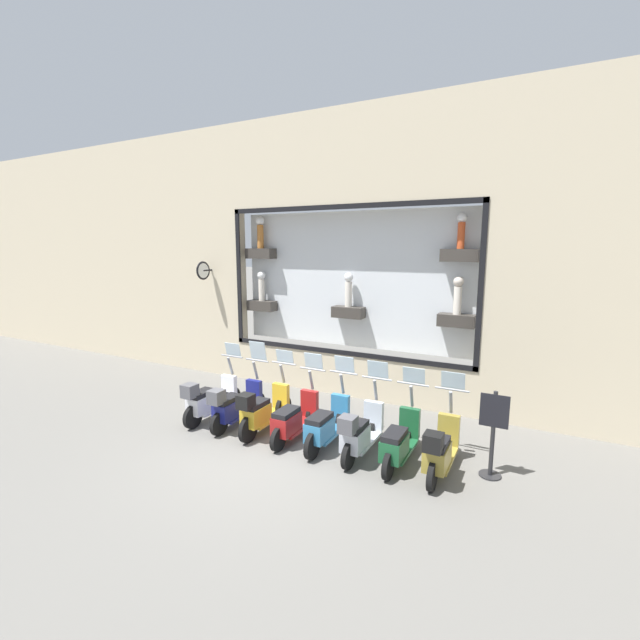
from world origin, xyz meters
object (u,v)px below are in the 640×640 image
object	(u,v)px
scooter_olive_0	(440,450)
scooter_white_7	(209,400)
scooter_red_4	(294,419)
scooter_teal_3	(326,425)
scooter_navy_6	(234,405)
scooter_silver_2	(360,432)
scooter_yellow_5	(262,411)
shop_sign_post	(493,432)
scooter_green_1	(399,442)

from	to	relation	value
scooter_olive_0	scooter_white_7	distance (m)	5.01
scooter_olive_0	scooter_red_4	world-z (taller)	scooter_red_4
scooter_red_4	scooter_teal_3	bearing A→B (deg)	-89.64
scooter_white_7	scooter_red_4	bearing A→B (deg)	-88.46
scooter_olive_0	scooter_white_7	world-z (taller)	scooter_white_7
scooter_red_4	scooter_navy_6	distance (m)	1.43
scooter_teal_3	scooter_silver_2	bearing A→B (deg)	-95.30
scooter_yellow_5	scooter_navy_6	distance (m)	0.72
scooter_yellow_5	scooter_red_4	bearing A→B (deg)	-85.75
scooter_yellow_5	scooter_silver_2	bearing A→B (deg)	-90.23
scooter_olive_0	scooter_yellow_5	distance (m)	3.58
scooter_teal_3	scooter_yellow_5	distance (m)	1.43
scooter_olive_0	scooter_navy_6	world-z (taller)	scooter_navy_6
scooter_silver_2	scooter_navy_6	bearing A→B (deg)	89.92
scooter_teal_3	scooter_navy_6	world-z (taller)	scooter_navy_6
scooter_teal_3	scooter_olive_0	bearing A→B (deg)	-91.78
scooter_silver_2	scooter_red_4	world-z (taller)	scooter_silver_2
scooter_teal_3	scooter_red_4	world-z (taller)	scooter_teal_3
scooter_silver_2	scooter_teal_3	world-z (taller)	scooter_teal_3
scooter_red_4	scooter_navy_6	xyz separation A→B (m)	(-0.06, 1.43, 0.05)
scooter_olive_0	shop_sign_post	size ratio (longest dim) A/B	1.22
scooter_yellow_5	scooter_olive_0	bearing A→B (deg)	-90.14
scooter_green_1	scooter_yellow_5	size ratio (longest dim) A/B	0.99
scooter_olive_0	scooter_red_4	size ratio (longest dim) A/B	1.00
scooter_silver_2	scooter_navy_6	xyz separation A→B (m)	(0.00, 2.86, 0.01)
scooter_olive_0	scooter_green_1	distance (m)	0.72
scooter_silver_2	scooter_red_4	bearing A→B (deg)	87.53
scooter_navy_6	scooter_yellow_5	bearing A→B (deg)	-89.64
scooter_teal_3	scooter_red_4	distance (m)	0.72
scooter_silver_2	scooter_teal_3	bearing A→B (deg)	84.70
shop_sign_post	scooter_yellow_5	bearing A→B (deg)	94.86
scooter_olive_0	shop_sign_post	xyz separation A→B (m)	(0.38, -0.76, 0.32)
scooter_yellow_5	scooter_teal_3	bearing A→B (deg)	-87.69
scooter_silver_2	scooter_yellow_5	world-z (taller)	scooter_silver_2
scooter_olive_0	scooter_yellow_5	bearing A→B (deg)	89.86
scooter_green_1	scooter_white_7	size ratio (longest dim) A/B	1.00
scooter_green_1	shop_sign_post	xyz separation A→B (m)	(0.32, -1.48, 0.37)
scooter_yellow_5	shop_sign_post	distance (m)	4.37
scooter_olive_0	scooter_silver_2	distance (m)	1.43
scooter_silver_2	shop_sign_post	bearing A→B (deg)	-80.23
scooter_teal_3	scooter_navy_6	size ratio (longest dim) A/B	1.00
scooter_teal_3	scooter_white_7	bearing A→B (deg)	91.25
scooter_red_4	scooter_navy_6	bearing A→B (deg)	92.31
scooter_silver_2	scooter_teal_3	distance (m)	0.72
scooter_teal_3	scooter_red_4	size ratio (longest dim) A/B	1.01
scooter_navy_6	scooter_white_7	xyz separation A→B (m)	(-0.00, 0.72, 0.00)
scooter_red_4	scooter_navy_6	world-z (taller)	scooter_navy_6
scooter_teal_3	shop_sign_post	bearing A→B (deg)	-83.89
scooter_green_1	scooter_silver_2	bearing A→B (deg)	94.91
scooter_green_1	scooter_red_4	world-z (taller)	scooter_red_4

